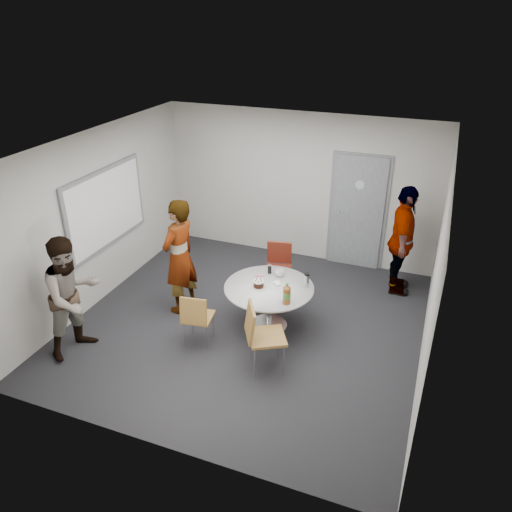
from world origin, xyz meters
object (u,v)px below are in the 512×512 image
at_px(chair_far, 278,263).
at_px(person_right, 402,241).
at_px(table, 270,292).
at_px(person_left, 72,296).
at_px(chair_near_left, 196,315).
at_px(door, 358,212).
at_px(chair_near_right, 259,331).
at_px(person_main, 180,257).
at_px(whiteboard, 106,208).

relative_size(chair_far, person_right, 0.48).
bearing_deg(person_right, table, 130.49).
distance_m(chair_far, person_left, 3.21).
relative_size(chair_near_left, chair_far, 0.93).
bearing_deg(door, chair_near_right, -99.72).
distance_m(door, chair_near_left, 3.62).
relative_size(chair_far, person_left, 0.51).
distance_m(door, chair_near_right, 3.45).
xyz_separation_m(table, person_left, (-2.28, -1.45, 0.26)).
relative_size(table, chair_near_right, 1.35).
height_order(person_left, person_right, person_right).
height_order(chair_far, person_main, person_main).
bearing_deg(chair_far, table, 90.47).
relative_size(chair_near_right, person_left, 0.56).
bearing_deg(chair_near_right, chair_near_left, -128.33).
relative_size(door, person_left, 1.24).
bearing_deg(person_main, table, 101.38).
bearing_deg(chair_near_right, chair_far, 162.08).
xyz_separation_m(table, person_right, (1.62, 1.74, 0.33)).
xyz_separation_m(table, chair_near_right, (0.19, -0.95, -0.00)).
bearing_deg(table, person_right, 47.15).
xyz_separation_m(whiteboard, table, (2.80, -0.14, -0.86)).
relative_size(table, person_left, 0.76).
relative_size(door, person_main, 1.16).
xyz_separation_m(person_main, person_left, (-0.83, -1.43, -0.06)).
xyz_separation_m(whiteboard, person_left, (0.51, -1.58, -0.59)).
height_order(door, whiteboard, door).
bearing_deg(table, chair_far, 102.05).
bearing_deg(chair_far, person_main, 27.36).
relative_size(table, chair_near_left, 1.58).
bearing_deg(table, door, 72.46).
bearing_deg(person_right, chair_near_left, 129.76).
distance_m(chair_near_left, chair_far, 1.88).
relative_size(door, chair_near_left, 2.58).
height_order(door, person_left, door).
bearing_deg(chair_near_right, person_right, 122.49).
relative_size(door, person_right, 1.15).
bearing_deg(door, person_main, -132.29).
xyz_separation_m(chair_near_right, person_right, (1.43, 2.69, 0.33)).
relative_size(person_main, person_left, 1.06).
height_order(table, person_left, person_left).
bearing_deg(chair_near_right, table, 161.64).
height_order(chair_near_left, person_left, person_left).
bearing_deg(chair_far, person_left, 37.96).
xyz_separation_m(door, chair_near_right, (-0.58, -3.37, -0.44)).
relative_size(whiteboard, table, 1.46).
bearing_deg(person_left, chair_far, -24.15).
height_order(door, chair_near_right, door).
distance_m(table, chair_far, 1.01).
relative_size(chair_near_right, person_right, 0.52).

